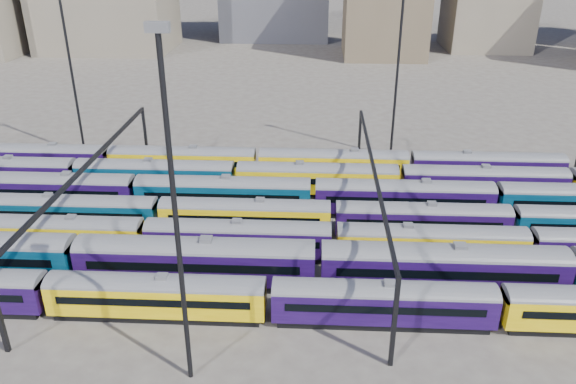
{
  "coord_description": "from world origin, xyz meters",
  "views": [
    {
      "loc": [
        3.88,
        -53.61,
        30.23
      ],
      "look_at": [
        0.91,
        4.27,
        3.0
      ],
      "focal_mm": 35.0,
      "sensor_mm": 36.0,
      "label": 1
    }
  ],
  "objects_px": {
    "rake_2": "(238,235)",
    "mast_2": "(175,209)",
    "rake_0": "(383,299)",
    "rake_1": "(318,260)"
  },
  "relations": [
    {
      "from": "rake_0",
      "to": "rake_1",
      "type": "xyz_separation_m",
      "value": [
        -5.43,
        5.0,
        0.46
      ]
    },
    {
      "from": "rake_0",
      "to": "mast_2",
      "type": "bearing_deg",
      "value": -154.71
    },
    {
      "from": "rake_0",
      "to": "rake_2",
      "type": "xyz_separation_m",
      "value": [
        -13.41,
        10.0,
        0.01
      ]
    },
    {
      "from": "rake_2",
      "to": "rake_0",
      "type": "bearing_deg",
      "value": -36.7
    },
    {
      "from": "rake_1",
      "to": "rake_2",
      "type": "xyz_separation_m",
      "value": [
        -7.99,
        5.0,
        -0.45
      ]
    },
    {
      "from": "rake_2",
      "to": "mast_2",
      "type": "xyz_separation_m",
      "value": [
        -1.4,
        -17.0,
        11.51
      ]
    },
    {
      "from": "rake_0",
      "to": "mast_2",
      "type": "height_order",
      "value": "mast_2"
    },
    {
      "from": "rake_0",
      "to": "rake_2",
      "type": "relative_size",
      "value": 1.4
    },
    {
      "from": "rake_0",
      "to": "rake_2",
      "type": "height_order",
      "value": "rake_2"
    },
    {
      "from": "rake_1",
      "to": "rake_2",
      "type": "distance_m",
      "value": 9.43
    }
  ]
}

